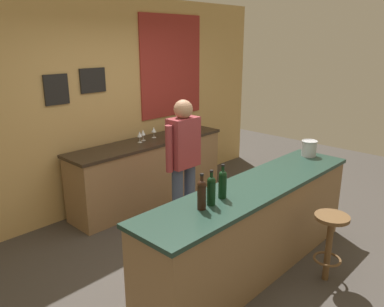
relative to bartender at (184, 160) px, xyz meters
name	(u,v)px	position (x,y,z in m)	size (l,w,h in m)	color
ground_plane	(221,254)	(-0.04, -0.61, -0.94)	(10.00, 10.00, 0.00)	#423D38
back_wall	(108,103)	(-0.01, 1.42, 0.48)	(6.00, 0.09, 2.80)	tan
bar_counter	(253,228)	(-0.04, -1.01, -0.47)	(2.77, 0.60, 0.92)	olive
side_counter	(150,171)	(0.36, 1.04, -0.48)	(2.41, 0.56, 0.90)	olive
bartender	(184,160)	(0.00, 0.00, 0.00)	(0.52, 0.21, 1.62)	#384766
bar_stool	(330,237)	(0.31, -1.63, -0.48)	(0.32, 0.32, 0.68)	brown
wine_bottle_a	(202,193)	(-0.79, -1.00, 0.12)	(0.07, 0.07, 0.31)	black
wine_bottle_b	(211,190)	(-0.68, -1.00, 0.12)	(0.07, 0.07, 0.31)	black
wine_bottle_c	(223,183)	(-0.50, -0.97, 0.12)	(0.07, 0.07, 0.31)	black
ice_bucket	(309,148)	(1.16, -0.93, 0.08)	(0.19, 0.19, 0.19)	#B7BABF
wine_glass_a	(140,135)	(0.22, 1.05, 0.07)	(0.07, 0.07, 0.16)	silver
wine_glass_b	(143,133)	(0.31, 1.10, 0.07)	(0.07, 0.07, 0.16)	silver
wine_glass_c	(154,130)	(0.53, 1.12, 0.07)	(0.07, 0.07, 0.16)	silver
wine_glass_d	(188,124)	(1.15, 1.04, 0.07)	(0.07, 0.07, 0.16)	silver
coffee_mug	(175,133)	(0.79, 0.97, 0.01)	(0.13, 0.08, 0.09)	#338C4C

